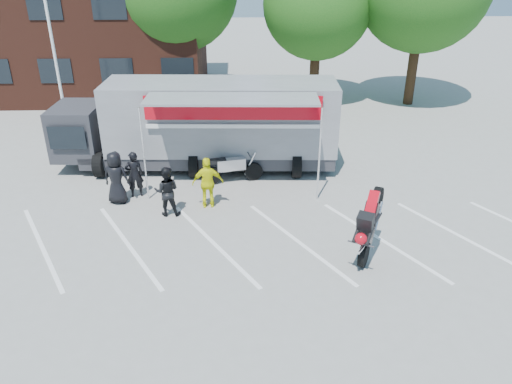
{
  "coord_description": "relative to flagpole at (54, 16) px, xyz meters",
  "views": [
    {
      "loc": [
        0.96,
        -11.05,
        7.58
      ],
      "look_at": [
        1.43,
        1.59,
        1.3
      ],
      "focal_mm": 35.0,
      "sensor_mm": 36.0,
      "label": 1
    }
  ],
  "objects": [
    {
      "name": "transporter_truck",
      "position": [
        6.1,
        -3.49,
        -5.05
      ],
      "size": [
        10.35,
        5.33,
        3.23
      ],
      "primitive_type": null,
      "rotation": [
        0.0,
        0.0,
        -0.04
      ],
      "color": "gray",
      "rests_on": "ground"
    },
    {
      "name": "parked_motorcycle",
      "position": [
        6.99,
        -4.96,
        -5.05
      ],
      "size": [
        2.31,
        1.16,
        1.15
      ],
      "primitive_type": null,
      "rotation": [
        0.0,
        0.0,
        1.77
      ],
      "color": "#BBBCC1",
      "rests_on": "ground"
    },
    {
      "name": "spectator_leather_c",
      "position": [
        4.98,
        -7.25,
        -4.25
      ],
      "size": [
        0.79,
        0.62,
        1.6
      ],
      "primitive_type": "imported",
      "rotation": [
        0.0,
        0.0,
        3.12
      ],
      "color": "black",
      "rests_on": "ground"
    },
    {
      "name": "spectator_leather_a",
      "position": [
        3.26,
        -6.35,
        -4.18
      ],
      "size": [
        0.96,
        0.73,
        1.75
      ],
      "primitive_type": "imported",
      "rotation": [
        0.0,
        0.0,
        2.92
      ],
      "color": "black",
      "rests_on": "ground"
    },
    {
      "name": "stunt_bike_rider",
      "position": [
        10.74,
        -9.67,
        -5.05
      ],
      "size": [
        1.62,
        2.02,
        2.15
      ],
      "primitive_type": null,
      "rotation": [
        0.0,
        0.0,
        -0.49
      ],
      "color": "black",
      "rests_on": "ground"
    },
    {
      "name": "parking_bay_lines",
      "position": [
        6.24,
        -9.0,
        -5.05
      ],
      "size": [
        18.09,
        13.33,
        0.01
      ],
      "primitive_type": "cube",
      "rotation": [
        0.0,
        0.0,
        0.52
      ],
      "color": "white",
      "rests_on": "ground"
    },
    {
      "name": "flagpole",
      "position": [
        0.0,
        0.0,
        0.0
      ],
      "size": [
        1.61,
        0.12,
        8.0
      ],
      "color": "white",
      "rests_on": "ground"
    },
    {
      "name": "spectator_leather_b",
      "position": [
        3.75,
        -5.94,
        -4.26
      ],
      "size": [
        0.67,
        0.54,
        1.59
      ],
      "primitive_type": "imported",
      "rotation": [
        0.0,
        0.0,
        3.45
      ],
      "color": "black",
      "rests_on": "ground"
    },
    {
      "name": "ground",
      "position": [
        6.24,
        -10.0,
        -5.05
      ],
      "size": [
        100.0,
        100.0,
        0.0
      ],
      "primitive_type": "plane",
      "color": "gray",
      "rests_on": "ground"
    },
    {
      "name": "tree_mid",
      "position": [
        11.24,
        5.0,
        -0.11
      ],
      "size": [
        5.44,
        5.44,
        7.68
      ],
      "color": "#382314",
      "rests_on": "ground"
    },
    {
      "name": "office_building",
      "position": [
        -3.76,
        8.0,
        -1.55
      ],
      "size": [
        18.0,
        8.0,
        7.0
      ],
      "primitive_type": "cube",
      "color": "#4B2218",
      "rests_on": "ground"
    },
    {
      "name": "spectator_hivis",
      "position": [
        6.22,
        -6.78,
        -4.21
      ],
      "size": [
        1.02,
        0.49,
        1.68
      ],
      "primitive_type": "imported",
      "rotation": [
        0.0,
        0.0,
        3.23
      ],
      "color": "#EBEE0C",
      "rests_on": "ground"
    }
  ]
}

